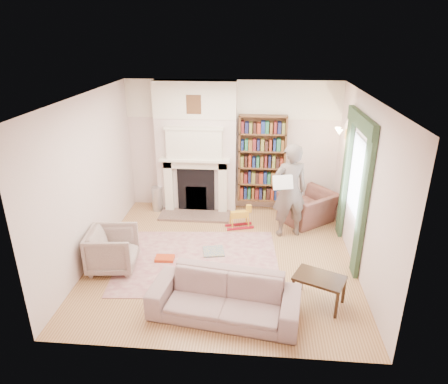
# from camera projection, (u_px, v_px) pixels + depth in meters

# --- Properties ---
(floor) EXTENTS (4.50, 4.50, 0.00)m
(floor) POSITION_uv_depth(u_px,v_px,m) (223.00, 257.00, 7.06)
(floor) COLOR brown
(floor) RESTS_ON ground
(ceiling) EXTENTS (4.50, 4.50, 0.00)m
(ceiling) POSITION_uv_depth(u_px,v_px,m) (223.00, 97.00, 6.00)
(ceiling) COLOR white
(ceiling) RESTS_ON wall_back
(wall_back) EXTENTS (4.50, 0.00, 4.50)m
(wall_back) POSITION_uv_depth(u_px,v_px,m) (232.00, 146.00, 8.60)
(wall_back) COLOR silver
(wall_back) RESTS_ON floor
(wall_front) EXTENTS (4.50, 0.00, 4.50)m
(wall_front) POSITION_uv_depth(u_px,v_px,m) (205.00, 256.00, 4.45)
(wall_front) COLOR silver
(wall_front) RESTS_ON floor
(wall_left) EXTENTS (0.00, 4.50, 4.50)m
(wall_left) POSITION_uv_depth(u_px,v_px,m) (90.00, 179.00, 6.71)
(wall_left) COLOR silver
(wall_left) RESTS_ON floor
(wall_right) EXTENTS (0.00, 4.50, 4.50)m
(wall_right) POSITION_uv_depth(u_px,v_px,m) (363.00, 188.00, 6.35)
(wall_right) COLOR silver
(wall_right) RESTS_ON floor
(fireplace) EXTENTS (1.70, 0.58, 2.80)m
(fireplace) POSITION_uv_depth(u_px,v_px,m) (196.00, 149.00, 8.48)
(fireplace) COLOR silver
(fireplace) RESTS_ON floor
(bookcase) EXTENTS (1.00, 0.24, 1.85)m
(bookcase) POSITION_uv_depth(u_px,v_px,m) (262.00, 159.00, 8.52)
(bookcase) COLOR brown
(bookcase) RESTS_ON floor
(window) EXTENTS (0.02, 0.90, 1.30)m
(window) POSITION_uv_depth(u_px,v_px,m) (357.00, 176.00, 6.70)
(window) COLOR silver
(window) RESTS_ON wall_right
(curtain_left) EXTENTS (0.07, 0.32, 2.40)m
(curtain_left) POSITION_uv_depth(u_px,v_px,m) (363.00, 207.00, 6.15)
(curtain_left) COLOR #2D432B
(curtain_left) RESTS_ON floor
(curtain_right) EXTENTS (0.07, 0.32, 2.40)m
(curtain_right) POSITION_uv_depth(u_px,v_px,m) (345.00, 176.00, 7.44)
(curtain_right) COLOR #2D432B
(curtain_right) RESTS_ON floor
(pelmet) EXTENTS (0.09, 1.70, 0.24)m
(pelmet) POSITION_uv_depth(u_px,v_px,m) (362.00, 122.00, 6.35)
(pelmet) COLOR #2D432B
(pelmet) RESTS_ON wall_right
(wall_sconce) EXTENTS (0.20, 0.24, 0.24)m
(wall_sconce) POSITION_uv_depth(u_px,v_px,m) (336.00, 134.00, 7.56)
(wall_sconce) COLOR gold
(wall_sconce) RESTS_ON wall_right
(rug) EXTENTS (2.91, 2.33, 0.01)m
(rug) POSITION_uv_depth(u_px,v_px,m) (198.00, 261.00, 6.95)
(rug) COLOR #C5AA95
(rug) RESTS_ON floor
(armchair_reading) EXTENTS (1.33, 1.32, 0.65)m
(armchair_reading) POSITION_uv_depth(u_px,v_px,m) (308.00, 207.00, 8.25)
(armchair_reading) COLOR #522E2C
(armchair_reading) RESTS_ON floor
(armchair_left) EXTENTS (0.85, 0.83, 0.70)m
(armchair_left) POSITION_uv_depth(u_px,v_px,m) (113.00, 249.00, 6.63)
(armchair_left) COLOR #BEB59C
(armchair_left) RESTS_ON floor
(sofa) EXTENTS (2.16, 1.10, 0.60)m
(sofa) POSITION_uv_depth(u_px,v_px,m) (224.00, 297.00, 5.53)
(sofa) COLOR gray
(sofa) RESTS_ON floor
(man_reading) EXTENTS (0.76, 0.60, 1.84)m
(man_reading) POSITION_uv_depth(u_px,v_px,m) (290.00, 191.00, 7.51)
(man_reading) COLOR #60534D
(man_reading) RESTS_ON floor
(newspaper) EXTENTS (0.39, 0.20, 0.26)m
(newspaper) POSITION_uv_depth(u_px,v_px,m) (283.00, 182.00, 7.25)
(newspaper) COLOR white
(newspaper) RESTS_ON man_reading
(coffee_table) EXTENTS (0.82, 0.70, 0.45)m
(coffee_table) POSITION_uv_depth(u_px,v_px,m) (318.00, 290.00, 5.80)
(coffee_table) COLOR black
(coffee_table) RESTS_ON floor
(paraffin_heater) EXTENTS (0.29, 0.29, 0.55)m
(paraffin_heater) POSITION_uv_depth(u_px,v_px,m) (157.00, 199.00, 8.81)
(paraffin_heater) COLOR #B2B4BA
(paraffin_heater) RESTS_ON floor
(rocking_horse) EXTENTS (0.59, 0.37, 0.49)m
(rocking_horse) POSITION_uv_depth(u_px,v_px,m) (240.00, 217.00, 8.02)
(rocking_horse) COLOR gold
(rocking_horse) RESTS_ON rug
(board_game) EXTENTS (0.44, 0.44, 0.03)m
(board_game) POSITION_uv_depth(u_px,v_px,m) (214.00, 251.00, 7.20)
(board_game) COLOR gold
(board_game) RESTS_ON rug
(game_box_lid) EXTENTS (0.33, 0.23, 0.05)m
(game_box_lid) POSITION_uv_depth(u_px,v_px,m) (165.00, 258.00, 6.96)
(game_box_lid) COLOR #B13514
(game_box_lid) RESTS_ON rug
(comic_annuals) EXTENTS (0.55, 0.32, 0.02)m
(comic_annuals) POSITION_uv_depth(u_px,v_px,m) (233.00, 272.00, 6.59)
(comic_annuals) COLOR red
(comic_annuals) RESTS_ON rug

